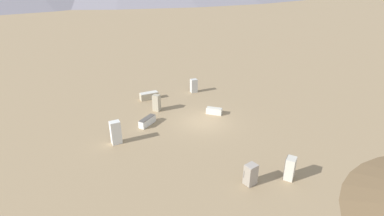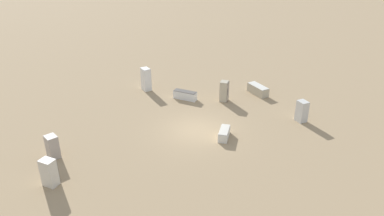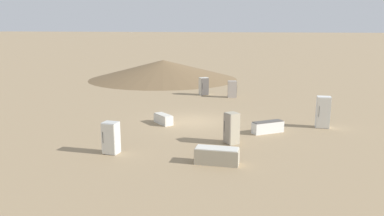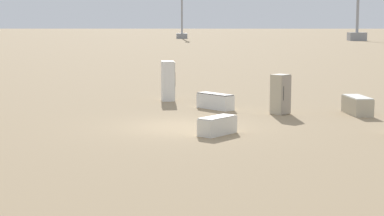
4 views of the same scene
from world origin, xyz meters
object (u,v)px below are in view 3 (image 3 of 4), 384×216
(discarded_fridge_5, at_px, (111,138))
(discarded_fridge_7, at_px, (204,86))
(discarded_fridge_1, at_px, (163,119))
(discarded_fridge_2, at_px, (217,156))
(discarded_fridge_6, at_px, (323,112))
(discarded_fridge_4, at_px, (268,127))
(discarded_fridge_0, at_px, (232,89))
(discarded_fridge_3, at_px, (232,128))

(discarded_fridge_5, xyz_separation_m, discarded_fridge_7, (-0.39, 16.77, 0.02))
(discarded_fridge_1, distance_m, discarded_fridge_7, 10.76)
(discarded_fridge_2, height_order, discarded_fridge_6, discarded_fridge_6)
(discarded_fridge_4, height_order, discarded_fridge_5, discarded_fridge_5)
(discarded_fridge_0, xyz_separation_m, discarded_fridge_2, (2.89, -16.15, -0.35))
(discarded_fridge_2, distance_m, discarded_fridge_4, 5.99)
(discarded_fridge_5, bearing_deg, discarded_fridge_7, -89.91)
(discarded_fridge_2, bearing_deg, discarded_fridge_1, -145.13)
(discarded_fridge_1, relative_size, discarded_fridge_7, 0.98)
(discarded_fridge_2, xyz_separation_m, discarded_fridge_3, (-0.05, 3.15, 0.45))
(discarded_fridge_2, relative_size, discarded_fridge_7, 1.27)
(discarded_fridge_3, bearing_deg, discarded_fridge_7, -24.76)
(discarded_fridge_2, bearing_deg, discarded_fridge_5, -93.51)
(discarded_fridge_5, bearing_deg, discarded_fridge_6, -140.77)
(discarded_fridge_0, xyz_separation_m, discarded_fridge_7, (-2.69, 0.39, 0.07))
(discarded_fridge_5, bearing_deg, discarded_fridge_1, -92.96)
(discarded_fridge_2, distance_m, discarded_fridge_3, 3.18)
(discarded_fridge_0, height_order, discarded_fridge_4, discarded_fridge_0)
(discarded_fridge_6, bearing_deg, discarded_fridge_7, -48.12)
(discarded_fridge_0, xyz_separation_m, discarded_fridge_3, (2.84, -13.00, 0.10))
(discarded_fridge_3, bearing_deg, discarded_fridge_5, 76.03)
(discarded_fridge_3, bearing_deg, discarded_fridge_4, -77.42)
(discarded_fridge_2, bearing_deg, discarded_fridge_6, 144.98)
(discarded_fridge_1, xyz_separation_m, discarded_fridge_7, (-0.57, 10.73, 0.48))
(discarded_fridge_2, distance_m, discarded_fridge_5, 5.21)
(discarded_fridge_1, height_order, discarded_fridge_2, discarded_fridge_2)
(discarded_fridge_5, xyz_separation_m, discarded_fridge_6, (9.67, 8.25, 0.19))
(discarded_fridge_1, distance_m, discarded_fridge_2, 7.68)
(discarded_fridge_1, bearing_deg, discarded_fridge_2, -101.91)
(discarded_fridge_5, height_order, discarded_fridge_7, discarded_fridge_7)
(discarded_fridge_0, distance_m, discarded_fridge_1, 10.56)
(discarded_fridge_6, distance_m, discarded_fridge_7, 13.18)
(discarded_fridge_1, bearing_deg, discarded_fridge_6, -39.52)
(discarded_fridge_4, bearing_deg, discarded_fridge_6, -94.46)
(discarded_fridge_1, bearing_deg, discarded_fridge_7, 40.35)
(discarded_fridge_2, bearing_deg, discarded_fridge_3, 175.06)
(discarded_fridge_0, distance_m, discarded_fridge_6, 10.97)
(discarded_fridge_1, height_order, discarded_fridge_5, discarded_fridge_5)
(discarded_fridge_4, bearing_deg, discarded_fridge_0, -18.31)
(discarded_fridge_1, relative_size, discarded_fridge_5, 1.00)
(discarded_fridge_4, relative_size, discarded_fridge_7, 1.12)
(discarded_fridge_0, distance_m, discarded_fridge_5, 16.53)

